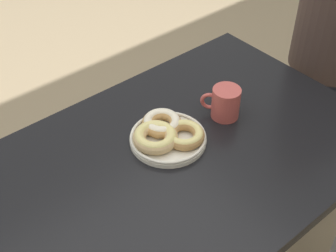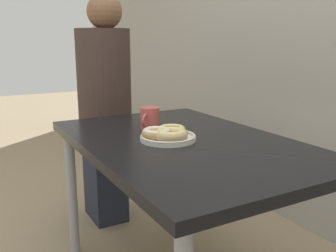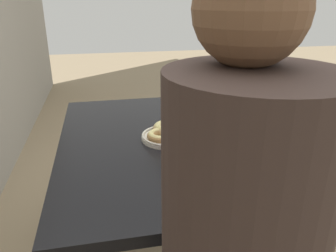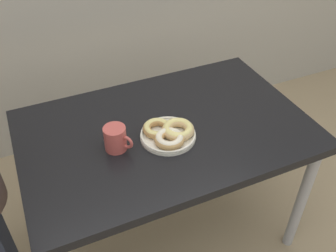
{
  "view_description": "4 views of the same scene",
  "coord_description": "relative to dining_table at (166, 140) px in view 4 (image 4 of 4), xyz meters",
  "views": [
    {
      "loc": [
        0.64,
        0.87,
        1.67
      ],
      "look_at": [
        -0.02,
        0.09,
        0.77
      ],
      "focal_mm": 50.0,
      "sensor_mm": 36.0,
      "label": 1
    },
    {
      "loc": [
        1.27,
        -0.63,
        1.11
      ],
      "look_at": [
        -0.02,
        0.09,
        0.77
      ],
      "focal_mm": 40.0,
      "sensor_mm": 36.0,
      "label": 2
    },
    {
      "loc": [
        -1.29,
        0.35,
        1.29
      ],
      "look_at": [
        -0.02,
        0.09,
        0.77
      ],
      "focal_mm": 35.0,
      "sensor_mm": 36.0,
      "label": 3
    },
    {
      "loc": [
        -0.49,
        -0.97,
        1.72
      ],
      "look_at": [
        -0.02,
        0.09,
        0.77
      ],
      "focal_mm": 40.0,
      "sensor_mm": 36.0,
      "label": 4
    }
  ],
  "objects": [
    {
      "name": "dining_table",
      "position": [
        0.0,
        0.0,
        0.0
      ],
      "size": [
        1.22,
        0.79,
        0.71
      ],
      "color": "black",
      "rests_on": "ground_plane"
    },
    {
      "name": "donut_plate",
      "position": [
        -0.02,
        -0.07,
        0.1
      ],
      "size": [
        0.25,
        0.24,
        0.06
      ],
      "color": "silver",
      "rests_on": "dining_table"
    },
    {
      "name": "ground_plane",
      "position": [
        0.0,
        -0.15,
        -0.64
      ],
      "size": [
        14.0,
        14.0,
        0.0
      ],
      "primitive_type": "plane",
      "color": "#937F60"
    },
    {
      "name": "coffee_mug",
      "position": [
        -0.23,
        -0.04,
        0.12
      ],
      "size": [
        0.1,
        0.11,
        0.1
      ],
      "color": "#B74C47",
      "rests_on": "dining_table"
    }
  ]
}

